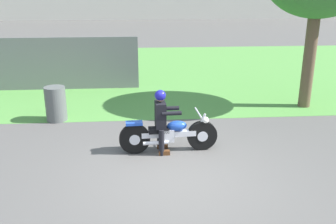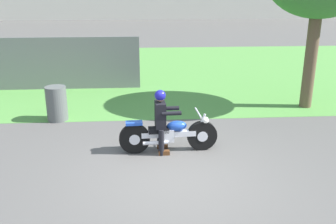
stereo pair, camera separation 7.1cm
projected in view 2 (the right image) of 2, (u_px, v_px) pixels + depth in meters
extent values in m
plane|color=#565451|center=(173.00, 177.00, 7.34)|extent=(120.00, 120.00, 0.00)
cube|color=#549342|center=(156.00, 71.00, 16.04)|extent=(60.00, 12.00, 0.01)
cylinder|color=black|center=(202.00, 136.00, 8.45)|extent=(0.67, 0.15, 0.67)
cylinder|color=silver|center=(202.00, 136.00, 8.45)|extent=(0.24, 0.15, 0.23)
cylinder|color=black|center=(135.00, 139.00, 8.28)|extent=(0.67, 0.15, 0.67)
cylinder|color=silver|center=(135.00, 139.00, 8.28)|extent=(0.24, 0.15, 0.23)
cube|color=silver|center=(169.00, 134.00, 8.34)|extent=(1.20, 0.20, 0.12)
cube|color=silver|center=(166.00, 135.00, 8.34)|extent=(0.33, 0.26, 0.28)
ellipsoid|color=#1E47B2|center=(177.00, 126.00, 8.30)|extent=(0.45, 0.26, 0.22)
cube|color=black|center=(159.00, 130.00, 8.28)|extent=(0.45, 0.26, 0.10)
cube|color=#1E47B2|center=(134.00, 123.00, 8.17)|extent=(0.37, 0.22, 0.06)
cylinder|color=silver|center=(200.00, 125.00, 8.36)|extent=(0.25, 0.06, 0.53)
cylinder|color=silver|center=(198.00, 113.00, 8.26)|extent=(0.07, 0.66, 0.04)
sphere|color=white|center=(205.00, 120.00, 8.34)|extent=(0.16, 0.16, 0.16)
cylinder|color=silver|center=(156.00, 143.00, 8.22)|extent=(0.55, 0.11, 0.08)
cylinder|color=black|center=(160.00, 136.00, 8.53)|extent=(0.12, 0.12, 0.58)
cube|color=#593319|center=(162.00, 146.00, 8.61)|extent=(0.24, 0.11, 0.10)
cylinder|color=black|center=(161.00, 143.00, 8.19)|extent=(0.12, 0.12, 0.58)
cube|color=#593319|center=(164.00, 153.00, 8.28)|extent=(0.24, 0.11, 0.10)
cube|color=black|center=(160.00, 115.00, 8.17)|extent=(0.24, 0.39, 0.56)
cylinder|color=black|center=(170.00, 108.00, 8.33)|extent=(0.42, 0.11, 0.09)
cylinder|color=black|center=(171.00, 113.00, 8.01)|extent=(0.42, 0.11, 0.09)
sphere|color=tan|center=(160.00, 97.00, 8.04)|extent=(0.20, 0.20, 0.20)
sphere|color=navy|center=(160.00, 95.00, 8.04)|extent=(0.24, 0.24, 0.24)
cylinder|color=brown|center=(310.00, 62.00, 11.06)|extent=(0.35, 0.35, 2.73)
cylinder|color=#595E5B|center=(57.00, 103.00, 10.24)|extent=(0.55, 0.55, 0.93)
cube|color=slate|center=(37.00, 64.00, 13.05)|extent=(7.00, 0.06, 1.80)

